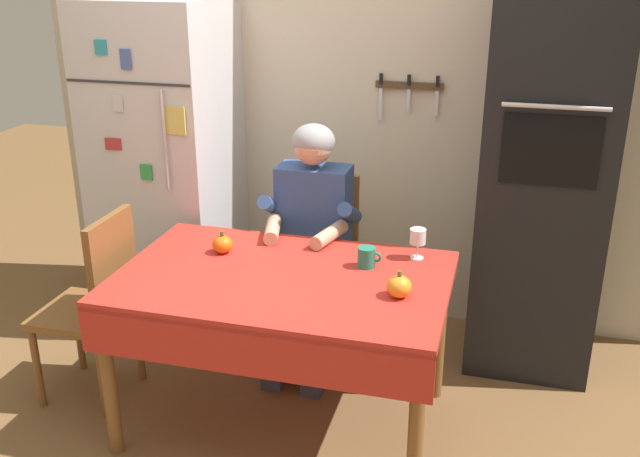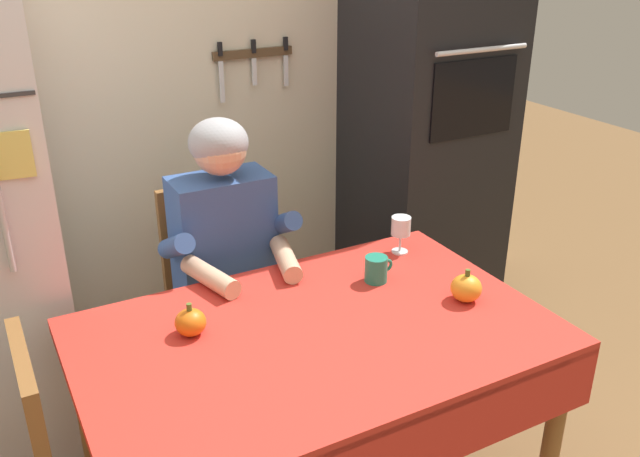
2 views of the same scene
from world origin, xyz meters
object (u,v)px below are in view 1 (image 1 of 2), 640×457
object	(u,v)px
wall_oven	(545,165)
coffee_mug	(367,257)
wine_glass	(418,238)
refrigerator	(167,167)
dining_table	(281,295)
seated_person	(310,227)
chair_left_side	(97,300)
chair_behind_person	(320,254)
pumpkin_large	(399,286)
pumpkin_medium	(223,244)

from	to	relation	value
wall_oven	coffee_mug	world-z (taller)	wall_oven
wall_oven	wine_glass	world-z (taller)	wall_oven
refrigerator	dining_table	size ratio (longest dim) A/B	1.29
wall_oven	dining_table	world-z (taller)	wall_oven
seated_person	chair_left_side	bearing A→B (deg)	-145.03
wall_oven	seated_person	bearing A→B (deg)	-163.73
refrigerator	dining_table	distance (m)	1.32
chair_behind_person	seated_person	size ratio (longest dim) A/B	0.75
coffee_mug	refrigerator	bearing A→B (deg)	151.83
pumpkin_large	pumpkin_medium	world-z (taller)	pumpkin_large
chair_behind_person	wall_oven	bearing A→B (deg)	6.79
dining_table	coffee_mug	size ratio (longest dim) A/B	13.37
chair_left_side	chair_behind_person	bearing A→B (deg)	42.60
wall_oven	wine_glass	bearing A→B (deg)	-132.42
coffee_mug	pumpkin_medium	size ratio (longest dim) A/B	1.01
chair_left_side	pumpkin_medium	xyz separation A→B (m)	(0.56, 0.18, 0.27)
wall_oven	coffee_mug	size ratio (longest dim) A/B	20.05
chair_left_side	wine_glass	xyz separation A→B (m)	(1.42, 0.34, 0.33)
dining_table	chair_left_side	distance (m)	0.91
wall_oven	seated_person	distance (m)	1.18
refrigerator	chair_left_side	bearing A→B (deg)	-86.80
wall_oven	chair_behind_person	world-z (taller)	wall_oven
dining_table	pumpkin_large	xyz separation A→B (m)	(0.51, -0.05, 0.13)
wine_glass	chair_left_side	bearing A→B (deg)	-166.47
dining_table	seated_person	world-z (taller)	seated_person
coffee_mug	pumpkin_large	world-z (taller)	pumpkin_large
chair_left_side	pumpkin_large	size ratio (longest dim) A/B	8.36
seated_person	chair_left_side	xyz separation A→B (m)	(-0.86, -0.60, -0.23)
pumpkin_medium	pumpkin_large	bearing A→B (deg)	-15.20
wall_oven	pumpkin_medium	distance (m)	1.60
wine_glass	pumpkin_medium	xyz separation A→B (m)	(-0.86, -0.17, -0.06)
chair_left_side	coffee_mug	bearing A→B (deg)	9.08
pumpkin_large	seated_person	bearing A→B (deg)	130.12
seated_person	coffee_mug	bearing A→B (deg)	-47.61
dining_table	chair_left_side	bearing A→B (deg)	179.75
refrigerator	coffee_mug	world-z (taller)	refrigerator
pumpkin_medium	dining_table	bearing A→B (deg)	-28.21
chair_left_side	refrigerator	bearing A→B (deg)	93.20
chair_behind_person	seated_person	distance (m)	0.29
chair_behind_person	chair_left_side	world-z (taller)	same
pumpkin_medium	chair_behind_person	bearing A→B (deg)	64.43
refrigerator	pumpkin_large	xyz separation A→B (m)	(1.46, -0.93, -0.12)
coffee_mug	wine_glass	xyz separation A→B (m)	(0.20, 0.15, 0.05)
wall_oven	chair_left_side	xyz separation A→B (m)	(-1.95, -0.92, -0.54)
refrigerator	wall_oven	size ratio (longest dim) A/B	0.86
pumpkin_large	pumpkin_medium	xyz separation A→B (m)	(-0.84, 0.23, -0.00)
chair_left_side	wine_glass	size ratio (longest dim) A/B	6.62
refrigerator	coffee_mug	bearing A→B (deg)	-28.17
wall_oven	wine_glass	xyz separation A→B (m)	(-0.53, -0.58, -0.21)
chair_behind_person	chair_left_side	bearing A→B (deg)	-137.40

